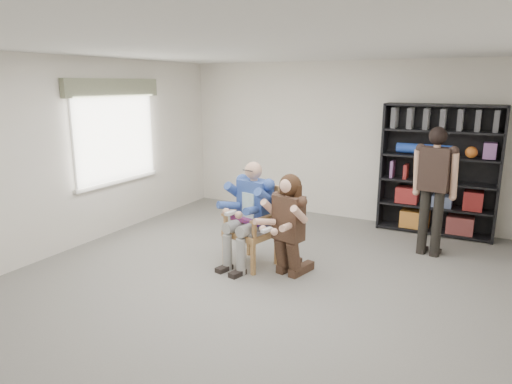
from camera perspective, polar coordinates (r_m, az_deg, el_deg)
The scene contains 8 objects.
room_shell at distance 5.18m, azimuth -1.14°, elevation 2.16°, with size 6.00×7.00×2.80m, color silver, non-canonical shape.
floor at distance 5.62m, azimuth -1.07°, elevation -11.97°, with size 6.00×7.00×0.01m, color slate.
window_left at distance 7.71m, azimuth -17.07°, elevation 7.03°, with size 0.16×2.00×1.75m, color silver, non-canonical shape.
armchair at distance 6.12m, azimuth -0.65°, elevation -4.28°, with size 0.64×0.62×1.10m, color #B0723C, non-canonical shape.
seated_man at distance 6.07m, azimuth -0.66°, elevation -2.79°, with size 0.62×0.86×1.43m, color navy, non-canonical shape.
kneeling_woman at distance 5.74m, azimuth 3.88°, elevation -4.41°, with size 0.55×0.88×1.31m, color #38241C, non-canonical shape.
bookshelf at distance 7.88m, azimuth 21.85°, elevation 2.51°, with size 1.80×0.38×2.10m, color black, non-canonical shape.
standing_man at distance 6.85m, azimuth 21.24°, elevation -0.11°, with size 0.57×0.31×1.83m, color #2C201B, non-canonical shape.
Camera 1 is at (2.46, -4.44, 2.41)m, focal length 32.00 mm.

